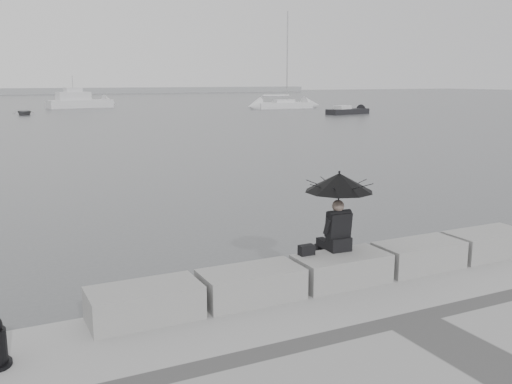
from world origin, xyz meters
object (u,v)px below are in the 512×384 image
motor_cruiser (80,101)px  dinghy (24,112)px  seated_person (339,193)px  small_motorboat (348,111)px  sailboat_right (284,105)px

motor_cruiser → dinghy: size_ratio=2.68×
seated_person → motor_cruiser: 75.17m
small_motorboat → dinghy: size_ratio=1.73×
sailboat_right → small_motorboat: size_ratio=2.22×
motor_cruiser → dinghy: (-8.35, -13.66, -0.61)m
small_motorboat → sailboat_right: bearing=78.7°
sailboat_right → motor_cruiser: (-24.71, 13.76, 0.37)m
seated_person → dinghy: seated_person is taller
sailboat_right → small_motorboat: 14.77m
small_motorboat → dinghy: (-33.24, 14.87, -0.04)m
small_motorboat → motor_cruiser: bearing=119.1°
seated_person → dinghy: bearing=94.4°
dinghy → small_motorboat: bearing=-20.9°
sailboat_right → small_motorboat: (0.18, -14.76, -0.20)m
seated_person → sailboat_right: (32.76, 60.97, -1.48)m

